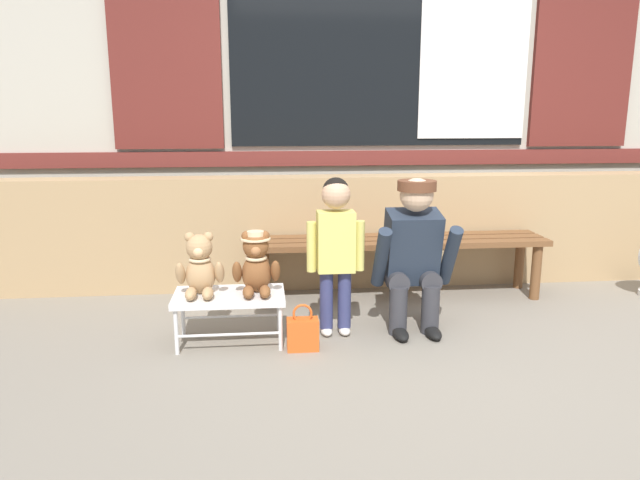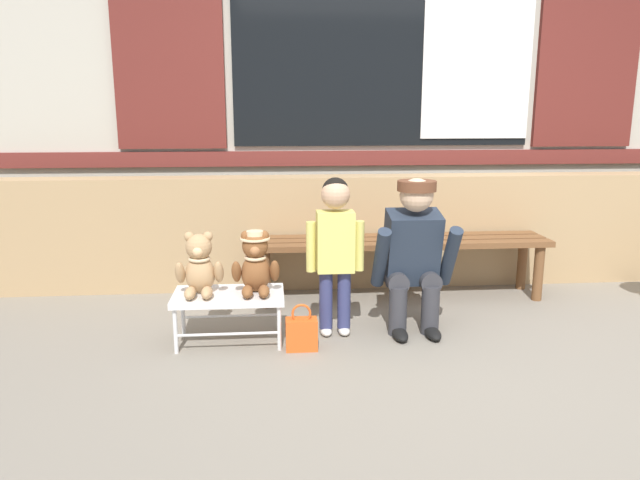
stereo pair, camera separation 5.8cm
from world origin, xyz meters
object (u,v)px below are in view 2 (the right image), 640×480
adult_crouching (414,254)px  wooden_bench_long (401,248)px  child_standing (335,239)px  teddy_bear_plain (199,266)px  handbag_on_ground (302,333)px  teddy_bear_with_hat (255,264)px  small_display_bench (229,298)px

adult_crouching → wooden_bench_long: bearing=84.7°
adult_crouching → child_standing: bearing=-175.0°
teddy_bear_plain → child_standing: (0.79, 0.07, 0.13)m
wooden_bench_long → handbag_on_ground: size_ratio=7.72×
child_standing → adult_crouching: size_ratio=1.01×
child_standing → handbag_on_ground: bearing=-134.3°
teddy_bear_with_hat → wooden_bench_long: bearing=36.0°
teddy_bear_plain → child_standing: 0.80m
teddy_bear_plain → adult_crouching: adult_crouching is taller
child_standing → adult_crouching: 0.50m
small_display_bench → adult_crouching: bearing=5.8°
handbag_on_ground → adult_crouching: bearing=20.5°
teddy_bear_plain → handbag_on_ground: bearing=-14.6°
wooden_bench_long → handbag_on_ground: wooden_bench_long is taller
wooden_bench_long → adult_crouching: 0.64m
handbag_on_ground → teddy_bear_plain: bearing=165.4°
teddy_bear_with_hat → adult_crouching: (0.96, 0.11, 0.01)m
wooden_bench_long → child_standing: 0.89m
small_display_bench → teddy_bear_plain: (-0.16, 0.00, 0.20)m
wooden_bench_long → teddy_bear_with_hat: bearing=-144.0°
small_display_bench → child_standing: 0.71m
child_standing → teddy_bear_with_hat: bearing=-171.6°
teddy_bear_plain → child_standing: bearing=5.1°
small_display_bench → child_standing: child_standing is taller
child_standing → wooden_bench_long: bearing=50.7°
wooden_bench_long → child_standing: bearing=-129.3°
adult_crouching → teddy_bear_plain: bearing=-175.0°
handbag_on_ground → teddy_bear_with_hat: bearing=149.5°
small_display_bench → handbag_on_ground: size_ratio=2.35×
teddy_bear_plain → child_standing: child_standing is taller
wooden_bench_long → teddy_bear_plain: size_ratio=5.78×
small_display_bench → handbag_on_ground: bearing=-19.6°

